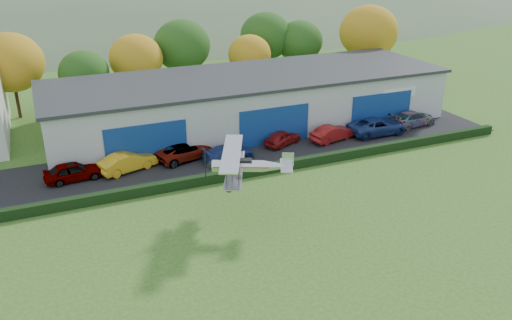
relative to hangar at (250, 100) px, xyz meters
name	(u,v)px	position (x,y,z in m)	size (l,w,h in m)	color
ground	(360,289)	(-5.00, -27.98, -2.66)	(300.00, 300.00, 0.00)	#34601E
apron	(259,150)	(-2.00, -6.98, -2.63)	(48.00, 9.00, 0.05)	black
hedge	(282,166)	(-2.00, -11.78, -2.26)	(46.00, 0.60, 0.80)	black
hangar	(250,100)	(0.00, 0.00, 0.00)	(40.60, 12.60, 5.30)	#B2B7BC
tree_belt	(176,52)	(-4.15, 12.64, 2.95)	(75.70, 13.22, 10.12)	#3D2614
distant_hills	(72,54)	(-9.38, 112.02, -15.70)	(430.00, 196.00, 56.00)	#4C6642
car_0	(73,171)	(-18.20, -7.00, -1.83)	(1.82, 4.53, 1.54)	gray
car_1	(128,162)	(-13.85, -6.84, -1.81)	(1.69, 4.86, 1.60)	gold
car_2	(185,151)	(-8.79, -6.33, -1.89)	(2.39, 5.19, 1.44)	gray
car_3	(229,153)	(-5.35, -8.01, -1.94)	(1.87, 4.60, 1.34)	navy
car_4	(283,138)	(0.59, -6.58, -1.92)	(1.63, 4.05, 1.38)	maroon
car_5	(332,133)	(5.39, -7.50, -1.86)	(1.58, 4.54, 1.49)	maroon
car_6	(377,126)	(10.44, -7.70, -1.78)	(2.75, 5.97, 1.66)	navy
car_7	(413,118)	(15.32, -7.00, -1.84)	(2.16, 5.30, 1.54)	gray
biplane	(245,165)	(-7.70, -17.69, 1.22)	(6.15, 6.71, 2.57)	silver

